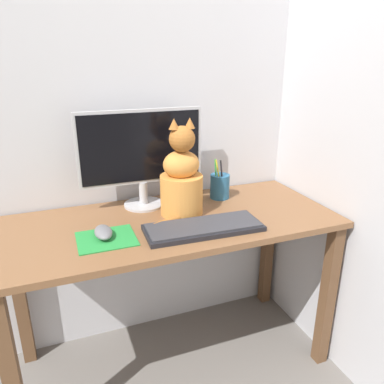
% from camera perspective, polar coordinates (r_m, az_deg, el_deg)
% --- Properties ---
extents(ground_plane, '(12.00, 12.00, 0.00)m').
position_cam_1_polar(ground_plane, '(1.89, -2.69, -23.99)').
color(ground_plane, slate).
extents(wall_back, '(7.00, 0.04, 2.50)m').
position_cam_1_polar(wall_back, '(1.66, -7.00, 17.75)').
color(wall_back, silver).
rests_on(wall_back, ground_plane).
extents(wall_side_right, '(0.04, 7.00, 2.50)m').
position_cam_1_polar(wall_side_right, '(1.70, 20.17, 16.79)').
color(wall_side_right, silver).
rests_on(wall_side_right, ground_plane).
extents(desk, '(1.32, 0.56, 0.70)m').
position_cam_1_polar(desk, '(1.54, -3.05, -7.82)').
color(desk, brown).
rests_on(desk, ground_plane).
extents(monitor, '(0.52, 0.17, 0.41)m').
position_cam_1_polar(monitor, '(1.57, -7.69, 5.90)').
color(monitor, '#B2B2B7').
rests_on(monitor, desk).
extents(keyboard, '(0.44, 0.19, 0.02)m').
position_cam_1_polar(keyboard, '(1.40, 1.75, -5.39)').
color(keyboard, black).
rests_on(keyboard, desk).
extents(mousepad_left, '(0.20, 0.18, 0.00)m').
position_cam_1_polar(mousepad_left, '(1.37, -12.92, -6.97)').
color(mousepad_left, '#238438').
rests_on(mousepad_left, desk).
extents(computer_mouse_left, '(0.06, 0.11, 0.03)m').
position_cam_1_polar(computer_mouse_left, '(1.37, -13.36, -5.99)').
color(computer_mouse_left, slate).
rests_on(computer_mouse_left, mousepad_left).
extents(cat, '(0.24, 0.21, 0.39)m').
position_cam_1_polar(cat, '(1.49, -1.61, 1.89)').
color(cat, '#D6893D').
rests_on(cat, desk).
extents(pen_cup, '(0.09, 0.09, 0.18)m').
position_cam_1_polar(pen_cup, '(1.70, 4.25, 0.91)').
color(pen_cup, '#286089').
rests_on(pen_cup, desk).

